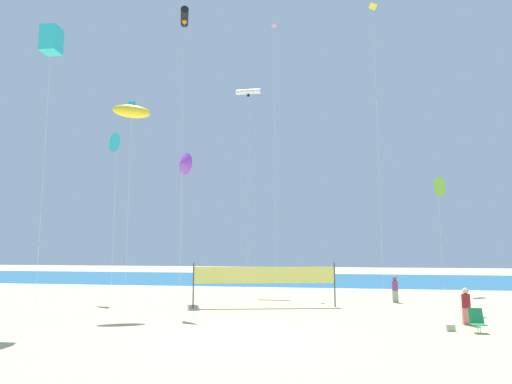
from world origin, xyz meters
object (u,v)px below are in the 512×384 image
Objects in this scene: kite_lime_delta at (438,187)px; kite_cyan_box at (51,40)px; kite_pink_diamond at (274,51)px; kite_violet_delta at (183,164)px; beachgoer_plum_shirt at (395,289)px; folding_beach_chair at (477,320)px; kite_black_tube at (185,18)px; kite_cyan_delta at (117,143)px; volleyball_net at (265,277)px; kite_white_tube at (248,93)px; kite_yellow_inflatable at (132,112)px; beach_handbag at (451,328)px; kite_yellow_diamond at (374,18)px; beachgoer_maroon_shirt at (466,305)px.

kite_cyan_box is at bearing -143.62° from kite_lime_delta.
kite_violet_delta is (-3.12, -13.62, -12.15)m from kite_pink_diamond.
folding_beach_chair is (1.77, -9.19, -0.35)m from beachgoer_plum_shirt.
kite_cyan_delta is at bearing -118.98° from kite_black_tube.
kite_black_tube reaches higher than volleyball_net.
kite_white_tube reaches higher than kite_violet_delta.
kite_black_tube is 2.69× the size of kite_violet_delta.
kite_yellow_inflatable is 13.59m from kite_white_tube.
volleyball_net is (-9.12, 5.83, 1.17)m from folding_beach_chair.
kite_cyan_box is at bearing -151.63° from kite_violet_delta.
folding_beach_chair is 22.71m from kite_cyan_box.
volleyball_net is 0.48× the size of kite_white_tube.
kite_lime_delta is at bearing 18.08° from kite_cyan_delta.
kite_cyan_delta is at bearing -138.01° from kite_white_tube.
beach_handbag is at bearing -12.27° from kite_yellow_inflatable.
kite_yellow_diamond is at bearing -6.25° from kite_black_tube.
kite_yellow_diamond is 0.92× the size of kite_pink_diamond.
kite_yellow_diamond is (-2.17, 11.78, 18.84)m from folding_beach_chair.
kite_cyan_box is at bearing 16.90° from beachgoer_plum_shirt.
kite_black_tube is 23.71m from kite_lime_delta.
kite_white_tube is at bearing 169.77° from folding_beach_chair.
kite_yellow_diamond is 21.26m from kite_cyan_box.
volleyball_net is at bearing 19.41° from kite_yellow_inflatable.
folding_beach_chair is 15.10m from kite_violet_delta.
kite_yellow_diamond is at bearing 95.91° from beach_handbag.
kite_violet_delta is (-12.03, 2.94, 7.44)m from beach_handbag.
beach_handbag is 18.72m from kite_yellow_inflatable.
beach_handbag is (-1.06, -1.63, -0.69)m from beachgoer_maroon_shirt.
beachgoer_plum_shirt is 1.72× the size of folding_beach_chair.
kite_cyan_delta is at bearing 155.92° from beach_handbag.
kite_black_tube is at bearing 81.34° from kite_cyan_box.
kite_pink_diamond reaches higher than beachgoer_maroon_shirt.
kite_black_tube is 14.78m from kite_yellow_diamond.
beachgoer_maroon_shirt is 0.10× the size of kite_white_tube.
kite_lime_delta reaches higher than beachgoer_plum_shirt.
kite_lime_delta is (2.32, 13.79, 6.88)m from beachgoer_maroon_shirt.
kite_lime_delta is 0.75× the size of kite_yellow_inflatable.
beachgoer_maroon_shirt is 1.75m from folding_beach_chair.
kite_pink_diamond is (-9.86, 16.63, 19.24)m from folding_beach_chair.
kite_pink_diamond is (-12.29, 1.13, 12.01)m from kite_lime_delta.
beachgoer_plum_shirt is 20.05m from kite_cyan_delta.
kite_yellow_diamond is 2.50× the size of kite_violet_delta.
beachgoer_maroon_shirt is 0.07× the size of kite_black_tube.
kite_pink_diamond reaches higher than folding_beach_chair.
kite_lime_delta is at bearing 39.95° from volleyball_net.
kite_cyan_delta is (-18.52, 8.28, 10.06)m from beach_handbag.
beachgoer_maroon_shirt is 29.13m from kite_black_tube.
kite_violet_delta is (5.76, 3.11, -5.72)m from kite_cyan_box.
kite_yellow_inflatable is (-16.10, 3.37, 10.16)m from folding_beach_chair.
kite_pink_diamond reaches higher than kite_lime_delta.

